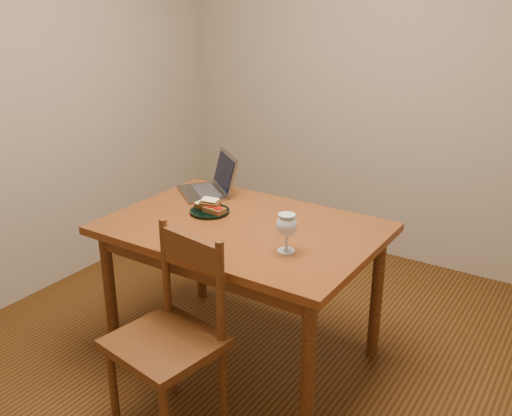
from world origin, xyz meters
The scene contains 11 objects.
floor centered at (0.00, 0.00, -0.01)m, with size 3.20×3.20×0.02m, color black.
back_wall centered at (0.00, 1.61, 1.30)m, with size 3.20×0.02×2.60m, color gray.
left_wall centered at (-1.61, 0.00, 1.30)m, with size 0.02×3.20×2.60m, color gray.
table centered at (-0.11, 0.01, 0.65)m, with size 1.30×0.90×0.74m.
chair centered at (-0.08, -0.59, 0.49)m, with size 0.48×0.46×0.45m.
plate centered at (-0.34, 0.04, 0.75)m, with size 0.20×0.20×0.02m, color black.
sandwich_cheese centered at (-0.38, 0.05, 0.77)m, with size 0.11×0.06×0.03m, color #381E0C, non-canonical shape.
sandwich_tomato centered at (-0.30, 0.04, 0.77)m, with size 0.11×0.07×0.03m, color #381E0C, non-canonical shape.
sandwich_top centered at (-0.34, 0.05, 0.80)m, with size 0.10×0.06×0.03m, color #381E0C, non-canonical shape.
milk_glass centered at (0.22, -0.14, 0.83)m, with size 0.09×0.09×0.18m, color white, non-canonical shape.
laptop centered at (-0.52, 0.31, 0.80)m, with size 0.41×0.41×0.22m.
Camera 1 is at (1.33, -2.10, 1.80)m, focal length 40.00 mm.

